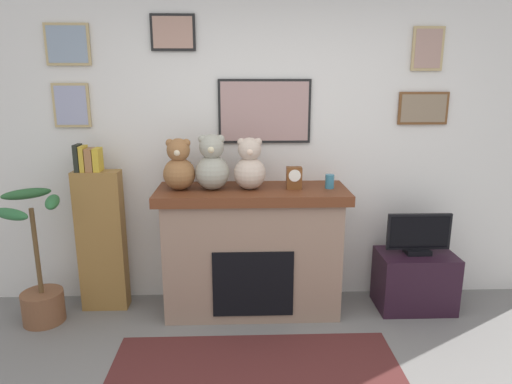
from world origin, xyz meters
TOP-DOWN VIEW (x-y plane):
  - back_wall at (-0.00, 2.00)m, footprint 5.20×0.15m
  - fireplace at (-0.20, 1.67)m, footprint 1.51×0.59m
  - bookshelf at (-1.44, 1.74)m, footprint 0.37×0.16m
  - potted_plant at (-1.87, 1.51)m, footprint 0.51×0.54m
  - tv_stand at (1.16, 1.64)m, footprint 0.62×0.40m
  - television at (1.16, 1.64)m, footprint 0.52×0.14m
  - area_rug at (-0.20, 0.73)m, footprint 1.95×1.03m
  - candle_jar at (0.42, 1.65)m, footprint 0.07×0.07m
  - mantel_clock at (0.13, 1.65)m, footprint 0.12×0.09m
  - teddy_bear_brown at (-0.76, 1.65)m, footprint 0.25×0.25m
  - teddy_bear_tan at (-0.51, 1.65)m, footprint 0.27×0.27m
  - teddy_bear_grey at (-0.22, 1.65)m, footprint 0.25×0.25m

SIDE VIEW (x-z plane):
  - area_rug at x=-0.20m, z-range 0.00..0.01m
  - tv_stand at x=1.16m, z-range 0.00..0.48m
  - potted_plant at x=-1.87m, z-range -0.18..0.88m
  - fireplace at x=-0.20m, z-range 0.01..1.05m
  - bookshelf at x=-1.44m, z-range -0.06..1.33m
  - television at x=1.16m, z-range 0.47..0.82m
  - candle_jar at x=0.42m, z-range 1.04..1.15m
  - mantel_clock at x=0.13m, z-range 1.04..1.21m
  - teddy_bear_brown at x=-0.76m, z-range 1.02..1.42m
  - teddy_bear_grey at x=-0.22m, z-range 1.02..1.43m
  - teddy_bear_tan at x=-0.51m, z-range 1.02..1.45m
  - back_wall at x=0.00m, z-range 0.01..2.61m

